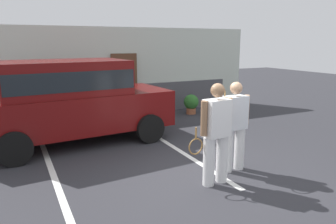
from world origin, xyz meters
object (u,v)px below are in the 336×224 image
tennis_player_woman (234,125)px  tennis_player_man (216,133)px  potted_plant_by_porch (191,103)px  parked_suv (71,98)px

tennis_player_woman → tennis_player_man: bearing=27.0°
tennis_player_woman → potted_plant_by_porch: 5.19m
tennis_player_man → parked_suv: bearing=-68.8°
parked_suv → tennis_player_woman: (2.48, -3.22, -0.23)m
parked_suv → tennis_player_woman: 4.07m
tennis_player_man → potted_plant_by_porch: bearing=-121.6°
tennis_player_man → tennis_player_woman: bearing=-157.6°
tennis_player_woman → potted_plant_by_porch: tennis_player_woman is taller
tennis_player_man → potted_plant_by_porch: size_ratio=2.63×
tennis_player_man → tennis_player_woman: size_ratio=1.03×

